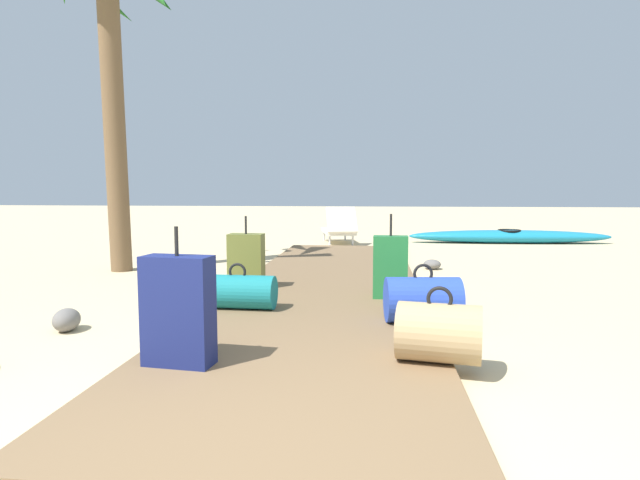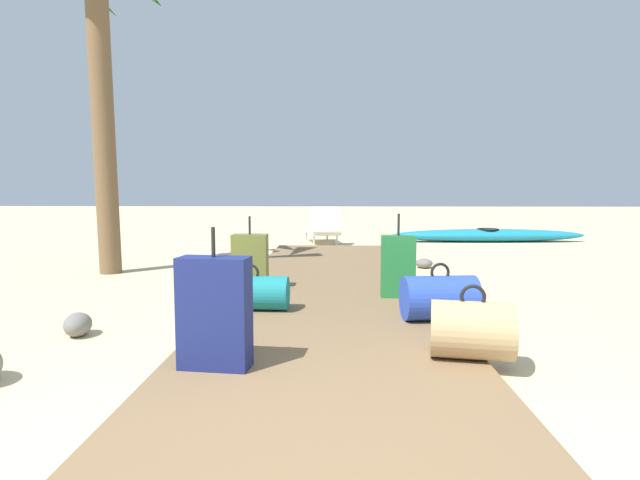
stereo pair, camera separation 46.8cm
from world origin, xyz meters
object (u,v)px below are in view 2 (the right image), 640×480
at_px(duffel_bag_blue, 439,298).
at_px(suitcase_green, 398,266).
at_px(duffel_bag_tan, 472,330).
at_px(lounge_chair, 322,228).
at_px(suitcase_navy, 215,313).
at_px(kayak, 488,235).
at_px(duffel_bag_teal, 250,293).
at_px(palm_tree_near_left, 97,11).
at_px(suitcase_olive, 250,262).

height_order(duffel_bag_blue, suitcase_green, suitcase_green).
relative_size(duffel_bag_tan, lounge_chair, 0.36).
distance_m(duffel_bag_tan, suitcase_navy, 1.64).
relative_size(lounge_chair, kayak, 0.37).
bearing_deg(suitcase_navy, suitcase_green, 57.67).
bearing_deg(duffel_bag_blue, duffel_bag_teal, 168.75).
bearing_deg(duffel_bag_tan, duffel_bag_teal, 141.16).
xyz_separation_m(duffel_bag_teal, palm_tree_near_left, (-2.39, 2.44, 3.27)).
distance_m(duffel_bag_teal, kayak, 8.17).
distance_m(suitcase_olive, kayak, 7.44).
height_order(duffel_bag_tan, suitcase_navy, suitcase_navy).
relative_size(duffel_bag_tan, kayak, 0.13).
bearing_deg(suitcase_navy, duffel_bag_teal, 91.31).
xyz_separation_m(suitcase_olive, suitcase_green, (1.56, -0.37, 0.01)).
bearing_deg(suitcase_navy, suitcase_olive, 94.42).
relative_size(suitcase_green, suitcase_navy, 0.98).
distance_m(suitcase_olive, duffel_bag_tan, 2.94).
height_order(suitcase_green, palm_tree_near_left, palm_tree_near_left).
bearing_deg(suitcase_olive, suitcase_navy, -85.58).
xyz_separation_m(suitcase_navy, lounge_chair, (0.45, 8.06, -0.09)).
distance_m(suitcase_navy, palm_tree_near_left, 5.60).
relative_size(duffel_bag_blue, kayak, 0.15).
distance_m(duffel_bag_tan, lounge_chair, 7.93).
bearing_deg(kayak, duffel_bag_teal, -120.54).
distance_m(duffel_bag_tan, kayak, 8.73).
relative_size(duffel_bag_teal, suitcase_navy, 0.81).
xyz_separation_m(duffel_bag_teal, duffel_bag_tan, (1.65, -1.33, 0.03)).
relative_size(suitcase_olive, suitcase_green, 0.94).
xyz_separation_m(duffel_bag_tan, kayak, (2.50, 8.37, -0.12)).
distance_m(suitcase_green, kayak, 7.00).
bearing_deg(suitcase_green, duffel_bag_tan, -82.74).
height_order(suitcase_navy, palm_tree_near_left, palm_tree_near_left).
relative_size(duffel_bag_teal, palm_tree_near_left, 0.15).
relative_size(suitcase_olive, duffel_bag_tan, 1.38).
bearing_deg(suitcase_green, suitcase_navy, -122.33).
bearing_deg(suitcase_navy, lounge_chair, 86.79).
distance_m(duffel_bag_tan, palm_tree_near_left, 6.40).
height_order(duffel_bag_blue, duffel_bag_teal, duffel_bag_blue).
height_order(duffel_bag_teal, duffel_bag_tan, duffel_bag_tan).
bearing_deg(duffel_bag_tan, lounge_chair, 98.42).
distance_m(duffel_bag_teal, lounge_chair, 6.53).
bearing_deg(duffel_bag_blue, suitcase_green, 104.16).
bearing_deg(duffel_bag_tan, kayak, 73.34).
bearing_deg(duffel_bag_blue, suitcase_olive, 143.97).
distance_m(duffel_bag_blue, suitcase_navy, 2.02).
bearing_deg(suitcase_green, duffel_bag_blue, -75.84).
bearing_deg(suitcase_olive, lounge_chair, 83.31).
relative_size(duffel_bag_blue, suitcase_navy, 0.74).
xyz_separation_m(duffel_bag_blue, suitcase_green, (-0.24, 0.93, 0.13)).
bearing_deg(suitcase_navy, palm_tree_near_left, 121.24).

